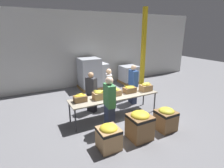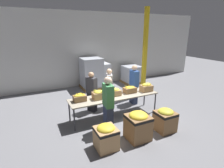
{
  "view_description": "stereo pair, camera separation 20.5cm",
  "coord_description": "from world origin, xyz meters",
  "px_view_note": "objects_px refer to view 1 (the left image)",
  "views": [
    {
      "loc": [
        -2.8,
        -5.1,
        3.03
      ],
      "look_at": [
        0.01,
        0.24,
        1.17
      ],
      "focal_mm": 28.0,
      "sensor_mm": 36.0,
      "label": 1
    },
    {
      "loc": [
        -2.62,
        -5.19,
        3.03
      ],
      "look_at": [
        0.01,
        0.24,
        1.17
      ],
      "focal_mm": 28.0,
      "sensor_mm": 36.0,
      "label": 2
    }
  ],
  "objects_px": {
    "banana_box_4": "(146,87)",
    "pallet_stack_1": "(129,75)",
    "banana_box_2": "(115,92)",
    "donation_bin_0": "(109,136)",
    "banana_box_0": "(80,98)",
    "donation_bin_2": "(166,118)",
    "support_pillar": "(143,54)",
    "volunteer_2": "(109,105)",
    "sorting_table": "(115,97)",
    "pallet_stack_2": "(89,74)",
    "volunteer_3": "(109,89)",
    "banana_box_1": "(99,95)",
    "donation_bin_1": "(140,124)",
    "banana_box_3": "(130,89)",
    "pallet_stack_0": "(98,76)",
    "volunteer_1": "(133,85)",
    "volunteer_0": "(91,92)"
  },
  "relations": [
    {
      "from": "banana_box_4",
      "to": "pallet_stack_1",
      "type": "height_order",
      "value": "banana_box_4"
    },
    {
      "from": "banana_box_2",
      "to": "donation_bin_0",
      "type": "distance_m",
      "value": 1.98
    },
    {
      "from": "banana_box_0",
      "to": "donation_bin_2",
      "type": "bearing_deg",
      "value": -35.98
    },
    {
      "from": "support_pillar",
      "to": "volunteer_2",
      "type": "bearing_deg",
      "value": -142.84
    },
    {
      "from": "sorting_table",
      "to": "volunteer_2",
      "type": "bearing_deg",
      "value": -128.52
    },
    {
      "from": "sorting_table",
      "to": "support_pillar",
      "type": "height_order",
      "value": "support_pillar"
    },
    {
      "from": "pallet_stack_2",
      "to": "volunteer_3",
      "type": "bearing_deg",
      "value": -94.07
    },
    {
      "from": "sorting_table",
      "to": "banana_box_1",
      "type": "distance_m",
      "value": 0.64
    },
    {
      "from": "volunteer_3",
      "to": "support_pillar",
      "type": "height_order",
      "value": "support_pillar"
    },
    {
      "from": "volunteer_2",
      "to": "donation_bin_1",
      "type": "height_order",
      "value": "volunteer_2"
    },
    {
      "from": "donation_bin_2",
      "to": "pallet_stack_2",
      "type": "relative_size",
      "value": 0.45
    },
    {
      "from": "banana_box_1",
      "to": "banana_box_3",
      "type": "bearing_deg",
      "value": 2.69
    },
    {
      "from": "pallet_stack_0",
      "to": "support_pillar",
      "type": "bearing_deg",
      "value": -55.43
    },
    {
      "from": "donation_bin_0",
      "to": "pallet_stack_2",
      "type": "relative_size",
      "value": 0.42
    },
    {
      "from": "donation_bin_1",
      "to": "volunteer_1",
      "type": "bearing_deg",
      "value": 60.15
    },
    {
      "from": "support_pillar",
      "to": "pallet_stack_0",
      "type": "bearing_deg",
      "value": 124.57
    },
    {
      "from": "donation_bin_0",
      "to": "donation_bin_1",
      "type": "height_order",
      "value": "donation_bin_1"
    },
    {
      "from": "banana_box_0",
      "to": "donation_bin_0",
      "type": "relative_size",
      "value": 0.6
    },
    {
      "from": "banana_box_1",
      "to": "donation_bin_1",
      "type": "bearing_deg",
      "value": -69.41
    },
    {
      "from": "banana_box_1",
      "to": "pallet_stack_1",
      "type": "bearing_deg",
      "value": 44.55
    },
    {
      "from": "donation_bin_1",
      "to": "pallet_stack_2",
      "type": "height_order",
      "value": "pallet_stack_2"
    },
    {
      "from": "banana_box_4",
      "to": "volunteer_3",
      "type": "xyz_separation_m",
      "value": [
        -1.17,
        0.84,
        -0.15
      ]
    },
    {
      "from": "sorting_table",
      "to": "volunteer_0",
      "type": "distance_m",
      "value": 0.97
    },
    {
      "from": "donation_bin_0",
      "to": "volunteer_0",
      "type": "bearing_deg",
      "value": 79.36
    },
    {
      "from": "banana_box_0",
      "to": "volunteer_2",
      "type": "height_order",
      "value": "volunteer_2"
    },
    {
      "from": "volunteer_3",
      "to": "pallet_stack_2",
      "type": "xyz_separation_m",
      "value": [
        0.19,
        2.67,
        0.01
      ]
    },
    {
      "from": "volunteer_1",
      "to": "support_pillar",
      "type": "bearing_deg",
      "value": 128.81
    },
    {
      "from": "donation_bin_1",
      "to": "support_pillar",
      "type": "relative_size",
      "value": 0.21
    },
    {
      "from": "support_pillar",
      "to": "pallet_stack_1",
      "type": "xyz_separation_m",
      "value": [
        0.57,
        1.97,
        -1.5
      ]
    },
    {
      "from": "banana_box_4",
      "to": "donation_bin_1",
      "type": "relative_size",
      "value": 0.52
    },
    {
      "from": "banana_box_3",
      "to": "volunteer_2",
      "type": "height_order",
      "value": "volunteer_2"
    },
    {
      "from": "banana_box_4",
      "to": "volunteer_2",
      "type": "relative_size",
      "value": 0.25
    },
    {
      "from": "banana_box_1",
      "to": "banana_box_2",
      "type": "xyz_separation_m",
      "value": [
        0.64,
        0.04,
        -0.02
      ]
    },
    {
      "from": "donation_bin_1",
      "to": "pallet_stack_1",
      "type": "relative_size",
      "value": 0.81
    },
    {
      "from": "banana_box_1",
      "to": "volunteer_3",
      "type": "xyz_separation_m",
      "value": [
        0.76,
        0.78,
        -0.14
      ]
    },
    {
      "from": "banana_box_4",
      "to": "sorting_table",
      "type": "bearing_deg",
      "value": 177.59
    },
    {
      "from": "banana_box_2",
      "to": "pallet_stack_1",
      "type": "bearing_deg",
      "value": 50.07
    },
    {
      "from": "donation_bin_1",
      "to": "donation_bin_2",
      "type": "relative_size",
      "value": 1.14
    },
    {
      "from": "donation_bin_0",
      "to": "donation_bin_2",
      "type": "height_order",
      "value": "donation_bin_2"
    },
    {
      "from": "banana_box_4",
      "to": "support_pillar",
      "type": "bearing_deg",
      "value": 57.93
    },
    {
      "from": "banana_box_3",
      "to": "donation_bin_1",
      "type": "bearing_deg",
      "value": -113.31
    },
    {
      "from": "donation_bin_0",
      "to": "pallet_stack_0",
      "type": "distance_m",
      "value": 5.34
    },
    {
      "from": "sorting_table",
      "to": "banana_box_4",
      "type": "height_order",
      "value": "banana_box_4"
    },
    {
      "from": "volunteer_2",
      "to": "donation_bin_0",
      "type": "bearing_deg",
      "value": 157.69
    },
    {
      "from": "volunteer_0",
      "to": "volunteer_3",
      "type": "height_order",
      "value": "volunteer_3"
    },
    {
      "from": "banana_box_1",
      "to": "volunteer_0",
      "type": "relative_size",
      "value": 0.26
    },
    {
      "from": "banana_box_1",
      "to": "banana_box_0",
      "type": "bearing_deg",
      "value": 173.07
    },
    {
      "from": "banana_box_0",
      "to": "volunteer_3",
      "type": "relative_size",
      "value": 0.26
    },
    {
      "from": "sorting_table",
      "to": "donation_bin_1",
      "type": "relative_size",
      "value": 3.86
    },
    {
      "from": "donation_bin_0",
      "to": "pallet_stack_2",
      "type": "xyz_separation_m",
      "value": [
        1.37,
        4.99,
        0.44
      ]
    }
  ]
}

